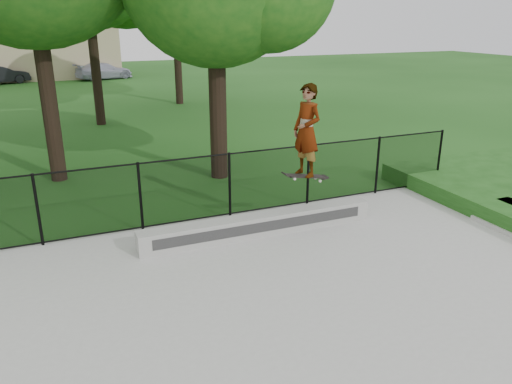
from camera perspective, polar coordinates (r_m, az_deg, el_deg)
grind_ledge at (r=10.46m, az=0.41°, el=-3.73°), size 5.10×0.40×0.43m
car_b at (r=39.11m, az=-27.26°, el=11.81°), size 3.62×2.38×1.23m
car_c at (r=39.35m, az=-16.96°, el=13.10°), size 4.12×2.77×1.19m
skater_airborne at (r=10.21m, az=5.83°, el=6.86°), size 0.84×0.78×2.04m
chainlink_fence at (r=10.77m, az=-13.08°, el=-0.50°), size 16.06×0.06×1.50m
distant_building at (r=42.20m, az=-24.19°, el=14.79°), size 12.40×6.40×4.30m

